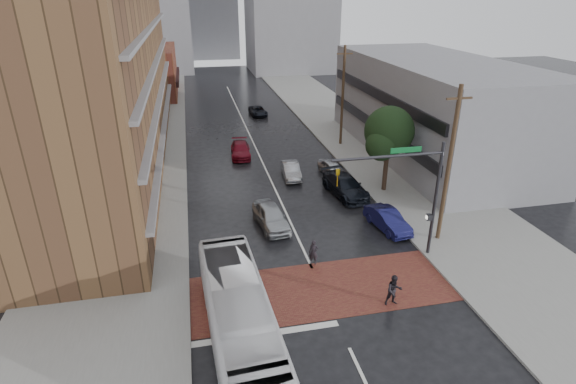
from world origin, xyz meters
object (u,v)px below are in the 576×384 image
pedestrian_a (314,252)px  pedestrian_b (394,290)px  suv_travel (258,111)px  car_parked_near (388,220)px  car_travel_c (241,150)px  car_parked_far (332,168)px  transit_bus (239,319)px  car_travel_a (271,216)px  car_parked_mid (345,186)px  car_travel_b (291,170)px

pedestrian_a → pedestrian_b: (3.01, -4.50, 0.09)m
suv_travel → car_parked_near: bearing=-87.2°
car_travel_c → car_parked_far: 9.75m
transit_bus → car_parked_far: bearing=58.7°
car_travel_a → suv_travel: car_travel_a is taller
pedestrian_b → car_parked_near: 8.14m
pedestrian_a → car_travel_c: size_ratio=0.34×
pedestrian_a → car_parked_far: bearing=92.4°
pedestrian_a → car_parked_far: 14.18m
pedestrian_a → car_parked_near: size_ratio=0.38×
car_parked_far → pedestrian_b: bearing=-106.3°
transit_bus → car_travel_a: size_ratio=2.43×
pedestrian_b → suv_travel: size_ratio=0.42×
car_parked_mid → car_travel_b: bearing=118.5°
pedestrian_a → car_travel_a: 5.29m
car_travel_a → car_travel_b: bearing=61.3°
car_parked_near → pedestrian_b: bearing=-121.1°
car_parked_near → car_parked_mid: car_parked_mid is taller
car_travel_b → suv_travel: car_travel_b is taller
car_parked_mid → car_parked_far: size_ratio=1.43×
pedestrian_a → car_parked_near: bearing=51.3°
car_travel_c → car_parked_far: car_travel_c is taller
car_travel_b → car_parked_mid: bearing=-49.1°
pedestrian_a → car_parked_mid: bearing=85.0°
transit_bus → car_travel_c: 25.69m
car_parked_far → suv_travel: bearing=89.3°
car_travel_b → car_parked_near: 11.20m
transit_bus → pedestrian_b: 8.12m
car_travel_c → car_parked_far: bearing=-38.0°
pedestrian_a → car_travel_a: size_ratio=0.35×
pedestrian_a → car_parked_near: pedestrian_a is taller
car_parked_mid → suv_travel: bearing=87.8°
transit_bus → car_parked_near: transit_bus is taller
car_travel_b → car_parked_far: car_travel_b is taller
car_travel_a → car_parked_far: (6.87, 8.14, -0.13)m
car_travel_a → car_parked_mid: bearing=23.0°
car_travel_b → car_parked_near: (4.36, -10.31, 0.03)m
transit_bus → car_parked_mid: 17.81m
car_travel_b → car_parked_far: (3.63, -0.21, -0.01)m
pedestrian_b → car_parked_near: (2.97, 7.57, -0.19)m
car_travel_c → suv_travel: car_travel_c is taller
pedestrian_a → car_parked_mid: size_ratio=0.29×
pedestrian_b → transit_bus: bearing=-166.6°
pedestrian_a → car_parked_far: (5.25, 13.17, -0.14)m
car_travel_b → car_parked_far: size_ratio=1.06×
suv_travel → car_parked_near: (3.94, -31.86, 0.10)m
car_parked_far → car_travel_a: bearing=-139.2°
car_travel_a → car_travel_c: (-0.37, 14.66, -0.11)m
pedestrian_b → car_travel_b: (-1.39, 17.89, -0.22)m
pedestrian_b → car_parked_far: (2.24, 17.67, -0.23)m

